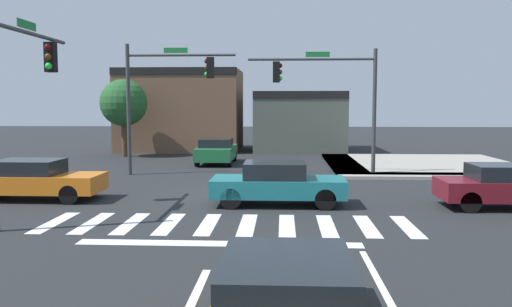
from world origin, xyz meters
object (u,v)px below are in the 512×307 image
traffic_signal_southwest (21,79)px  car_green (217,151)px  car_maroon (508,186)px  car_orange (32,179)px  roadside_tree (124,103)px  traffic_signal_northwest (164,86)px  car_teal (277,183)px  traffic_signal_northeast (330,88)px  car_yellow (286,298)px

traffic_signal_southwest → car_green: 15.17m
car_maroon → car_orange: 15.82m
car_green → car_orange: bearing=-23.6°
car_maroon → roadside_tree: bearing=-42.6°
traffic_signal_northwest → car_maroon: size_ratio=1.40×
car_orange → car_teal: car_teal is taller
traffic_signal_southwest → car_teal: size_ratio=1.34×
car_orange → car_maroon: bearing=177.4°
car_teal → car_green: size_ratio=1.03×
traffic_signal_southwest → car_green: size_ratio=1.37×
traffic_signal_northeast → car_maroon: bearing=123.5°
traffic_signal_southwest → car_maroon: traffic_signal_southwest is taller
traffic_signal_northeast → car_orange: (-10.81, -6.83, -3.35)m
car_maroon → car_teal: car_teal is taller
car_teal → traffic_signal_northwest: bearing=-53.3°
car_yellow → roadside_tree: bearing=21.2°
car_maroon → car_orange: car_maroon is taller
car_maroon → car_orange: (-15.81, 0.71, -0.00)m
car_orange → car_yellow: (8.73, -10.85, 0.04)m
car_orange → car_yellow: size_ratio=1.13×
car_orange → roadside_tree: (-1.33, 15.05, 2.67)m
traffic_signal_southwest → car_orange: traffic_signal_southwest is taller
car_maroon → roadside_tree: size_ratio=0.89×
traffic_signal_southwest → car_teal: traffic_signal_southwest is taller
car_yellow → car_green: car_yellow is taller
roadside_tree → car_orange: bearing=-85.0°
traffic_signal_northwest → car_green: size_ratio=1.43×
traffic_signal_southwest → car_maroon: bearing=-81.4°
car_maroon → roadside_tree: (-17.14, 15.77, 2.66)m
traffic_signal_southwest → car_orange: bearing=22.8°
car_green → car_teal: bearing=16.4°
traffic_signal_southwest → traffic_signal_northeast: traffic_signal_southwest is taller
car_yellow → car_teal: bearing=1.3°
traffic_signal_northwest → roadside_tree: bearing=118.1°
car_green → roadside_tree: 7.77m
traffic_signal_southwest → roadside_tree: 18.18m
car_orange → roadside_tree: 15.34m
car_green → roadside_tree: size_ratio=0.87×
traffic_signal_northeast → roadside_tree: (-12.14, 8.22, -0.68)m
car_green → roadside_tree: roadside_tree is taller
traffic_signal_northwest → car_orange: traffic_signal_northwest is taller
car_maroon → car_green: (-10.82, 12.10, 0.01)m
car_orange → roadside_tree: bearing=-85.0°
traffic_signal_northeast → car_maroon: 9.64m
car_maroon → car_yellow: (-7.08, -10.13, 0.03)m
traffic_signal_northwest → traffic_signal_southwest: size_ratio=1.04×
traffic_signal_northwest → car_maroon: 14.99m
traffic_signal_northeast → car_yellow: 18.10m
traffic_signal_southwest → traffic_signal_northeast: size_ratio=0.99×
car_teal → traffic_signal_southwest: bearing=18.4°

